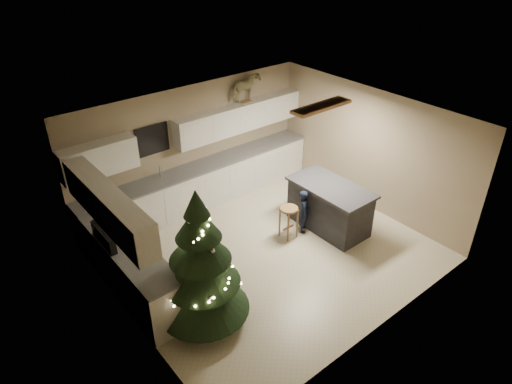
# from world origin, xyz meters

# --- Properties ---
(ground_plane) EXTENTS (5.50, 5.50, 0.00)m
(ground_plane) POSITION_xyz_m (0.00, 0.00, 0.00)
(ground_plane) COLOR beige
(room_shell) EXTENTS (5.52, 5.02, 2.61)m
(room_shell) POSITION_xyz_m (0.02, 0.00, 1.75)
(room_shell) COLOR gray
(room_shell) RESTS_ON ground_plane
(cabinetry) EXTENTS (5.50, 3.20, 2.00)m
(cabinetry) POSITION_xyz_m (-0.91, 1.65, 0.76)
(cabinetry) COLOR silver
(cabinetry) RESTS_ON ground_plane
(island) EXTENTS (0.90, 1.70, 0.95)m
(island) POSITION_xyz_m (1.49, -0.14, 0.48)
(island) COLOR black
(island) RESTS_ON ground_plane
(bar_stool) EXTENTS (0.35, 0.35, 0.66)m
(bar_stool) POSITION_xyz_m (0.63, 0.12, 0.50)
(bar_stool) COLOR brown
(bar_stool) RESTS_ON ground_plane
(christmas_tree) EXTENTS (1.47, 1.42, 2.35)m
(christmas_tree) POSITION_xyz_m (-1.85, -0.64, 0.96)
(christmas_tree) COLOR #3F2816
(christmas_tree) RESTS_ON ground_plane
(toddler) EXTENTS (0.38, 0.40, 0.92)m
(toddler) POSITION_xyz_m (1.00, 0.08, 0.46)
(toddler) COLOR black
(toddler) RESTS_ON ground_plane
(rocking_horse) EXTENTS (0.74, 0.42, 0.61)m
(rocking_horse) POSITION_xyz_m (1.33, 2.33, 2.32)
(rocking_horse) COLOR brown
(rocking_horse) RESTS_ON cabinetry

